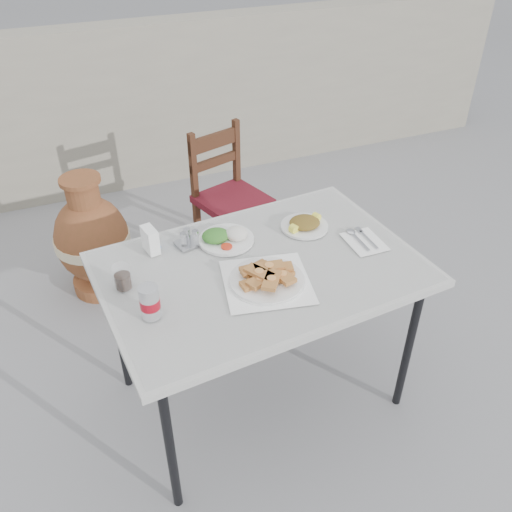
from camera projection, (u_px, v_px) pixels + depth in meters
name	position (u px, v px, depth m)	size (l,w,h in m)	color
ground	(296.00, 399.00, 2.60)	(80.00, 80.00, 0.00)	slate
cafe_table	(261.00, 276.00, 2.21)	(1.33, 0.96, 0.77)	black
pide_plate	(267.00, 276.00, 2.08)	(0.39, 0.39, 0.07)	white
salad_rice_plate	(226.00, 237.00, 2.31)	(0.24, 0.24, 0.06)	white
salad_chopped_plate	(305.00, 224.00, 2.40)	(0.21, 0.21, 0.05)	white
soda_can	(150.00, 302.00, 1.90)	(0.07, 0.07, 0.13)	silver
cola_glass	(123.00, 278.00, 2.04)	(0.07, 0.07, 0.10)	white
napkin_holder	(150.00, 240.00, 2.23)	(0.07, 0.10, 0.11)	white
condiment_caddy	(189.00, 240.00, 2.29)	(0.12, 0.11, 0.08)	#BBBBC3
cutlery_napkin	(362.00, 240.00, 2.32)	(0.15, 0.20, 0.01)	white
chair	(229.00, 196.00, 3.30)	(0.47, 0.47, 0.85)	black
terracotta_urn	(93.00, 240.00, 3.09)	(0.43, 0.43, 0.74)	brown
back_wall	(155.00, 105.00, 4.11)	(6.00, 0.25, 1.20)	gray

